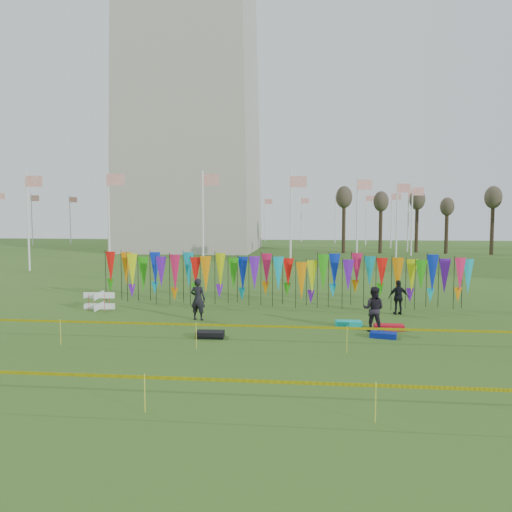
# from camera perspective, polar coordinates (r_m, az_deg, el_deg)

# --- Properties ---
(ground) EXTENTS (160.00, 160.00, 0.00)m
(ground) POSITION_cam_1_polar(r_m,az_deg,el_deg) (18.05, 0.90, -9.66)
(ground) COLOR #2C4F16
(ground) RESTS_ON ground
(flagpole_ring) EXTENTS (57.40, 56.16, 8.00)m
(flagpole_ring) POSITION_cam_1_polar(r_m,az_deg,el_deg) (67.27, -7.21, 4.08)
(flagpole_ring) COLOR white
(flagpole_ring) RESTS_ON ground
(banner_row) EXTENTS (18.64, 0.64, 2.48)m
(banner_row) POSITION_cam_1_polar(r_m,az_deg,el_deg) (24.91, 3.11, -2.00)
(banner_row) COLOR black
(banner_row) RESTS_ON ground
(caution_tape_near) EXTENTS (26.00, 0.02, 0.90)m
(caution_tape_near) POSITION_cam_1_polar(r_m,az_deg,el_deg) (16.61, -0.29, -8.14)
(caution_tape_near) COLOR #FCF005
(caution_tape_near) RESTS_ON ground
(caution_tape_far) EXTENTS (26.00, 0.02, 0.90)m
(caution_tape_far) POSITION_cam_1_polar(r_m,az_deg,el_deg) (11.34, -3.55, -14.17)
(caution_tape_far) COLOR #FCF005
(caution_tape_far) RESTS_ON ground
(box_kite) EXTENTS (0.76, 0.76, 0.85)m
(box_kite) POSITION_cam_1_polar(r_m,az_deg,el_deg) (25.00, -17.49, -4.90)
(box_kite) COLOR red
(box_kite) RESTS_ON ground
(person_left) EXTENTS (0.73, 0.58, 1.80)m
(person_left) POSITION_cam_1_polar(r_m,az_deg,el_deg) (21.56, -6.65, -4.91)
(person_left) COLOR black
(person_left) RESTS_ON ground
(person_mid) EXTENTS (0.96, 0.74, 1.74)m
(person_mid) POSITION_cam_1_polar(r_m,az_deg,el_deg) (19.81, 13.28, -5.93)
(person_mid) COLOR black
(person_mid) RESTS_ON ground
(person_right) EXTENTS (0.99, 0.65, 1.57)m
(person_right) POSITION_cam_1_polar(r_m,az_deg,el_deg) (23.52, 15.98, -4.56)
(person_right) COLOR black
(person_right) RESTS_ON ground
(kite_bag_turquoise) EXTENTS (1.07, 0.56, 0.21)m
(kite_bag_turquoise) POSITION_cam_1_polar(r_m,az_deg,el_deg) (20.71, 10.53, -7.59)
(kite_bag_turquoise) COLOR #0CBAAB
(kite_bag_turquoise) RESTS_ON ground
(kite_bag_blue) EXTENTS (1.02, 0.70, 0.20)m
(kite_bag_blue) POSITION_cam_1_polar(r_m,az_deg,el_deg) (19.05, 14.34, -8.74)
(kite_bag_blue) COLOR #081C92
(kite_bag_blue) RESTS_ON ground
(kite_bag_red) EXTENTS (1.12, 0.52, 0.21)m
(kite_bag_red) POSITION_cam_1_polar(r_m,az_deg,el_deg) (20.39, 14.95, -7.86)
(kite_bag_red) COLOR red
(kite_bag_red) RESTS_ON ground
(kite_bag_black) EXTENTS (1.04, 0.64, 0.23)m
(kite_bag_black) POSITION_cam_1_polar(r_m,az_deg,el_deg) (18.55, -5.26, -8.91)
(kite_bag_black) COLOR black
(kite_bag_black) RESTS_ON ground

